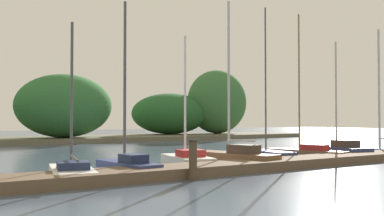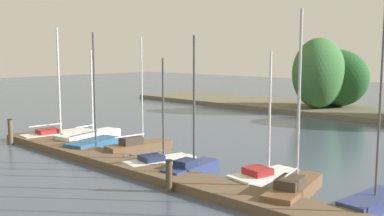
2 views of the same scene
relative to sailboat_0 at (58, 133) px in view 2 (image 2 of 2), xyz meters
The scene contains 12 objects.
dock_pier 13.28m from the sailboat_0, ahead, with size 29.78×1.80×0.35m.
sailboat_0 is the anchor object (origin of this frame).
sailboat_1 2.42m from the sailboat_0, 24.29° to the left, with size 1.52×4.37×5.46m.
sailboat_2 4.24m from the sailboat_0, ahead, with size 2.00×3.60×6.41m.
sailboat_3 7.03m from the sailboat_0, ahead, with size 1.55×3.87×6.13m.
sailboat_4 9.75m from the sailboat_0, ahead, with size 1.94×3.70×5.08m.
sailboat_5 11.70m from the sailboat_0, ahead, with size 1.20×3.31×6.06m.
sailboat_6 14.87m from the sailboat_0, ahead, with size 1.89×3.39×5.37m.
sailboat_7 16.63m from the sailboat_0, ahead, with size 1.86×4.29×6.90m.
sailboat_8 19.29m from the sailboat_0, ahead, with size 1.36×3.14×7.16m.
mooring_piling_0 2.92m from the sailboat_0, 94.96° to the right, with size 0.30×0.30×1.50m.
mooring_piling_1 13.10m from the sailboat_0, 11.85° to the right, with size 0.29×0.29×1.26m.
Camera 2 is at (11.68, 0.08, 5.36)m, focal length 41.80 mm.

